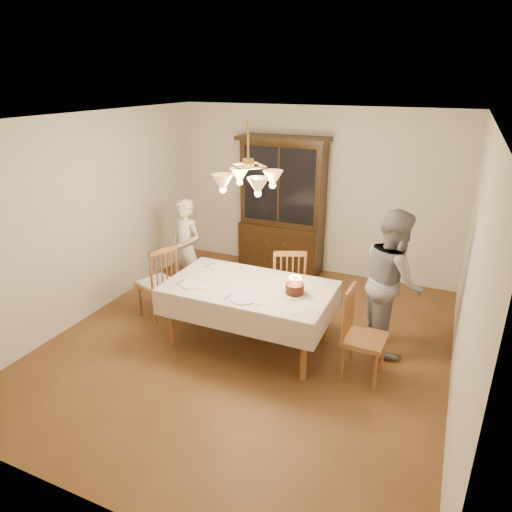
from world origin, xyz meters
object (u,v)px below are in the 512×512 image
at_px(chair_far_side, 288,286).
at_px(birthday_cake, 295,289).
at_px(elderly_woman, 186,249).
at_px(china_hutch, 282,209).
at_px(dining_table, 249,291).

bearing_deg(chair_far_side, birthday_cake, -65.90).
height_order(elderly_woman, birthday_cake, elderly_woman).
relative_size(china_hutch, chair_far_side, 2.16).
xyz_separation_m(chair_far_side, elderly_woman, (-1.57, 0.05, 0.27)).
xyz_separation_m(dining_table, chair_far_side, (0.20, 0.79, -0.24)).
xyz_separation_m(dining_table, birthday_cake, (0.55, -0.00, 0.13)).
bearing_deg(dining_table, chair_far_side, 75.64).
height_order(dining_table, chair_far_side, chair_far_side).
distance_m(chair_far_side, elderly_woman, 1.59).
height_order(china_hutch, birthday_cake, china_hutch).
bearing_deg(dining_table, china_hutch, 101.42).
relative_size(elderly_woman, birthday_cake, 4.75).
relative_size(chair_far_side, birthday_cake, 3.33).
bearing_deg(chair_far_side, china_hutch, 114.10).
bearing_deg(china_hutch, chair_far_side, -65.90).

